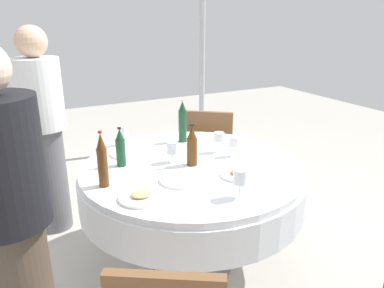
# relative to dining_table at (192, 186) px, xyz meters

# --- Properties ---
(ground_plane) EXTENTS (10.00, 10.00, 0.00)m
(ground_plane) POSITION_rel_dining_table_xyz_m (0.00, 0.00, -0.59)
(ground_plane) COLOR #B7B2A8
(dining_table) EXTENTS (1.44, 1.44, 0.74)m
(dining_table) POSITION_rel_dining_table_xyz_m (0.00, 0.00, 0.00)
(dining_table) COLOR white
(dining_table) RESTS_ON ground_plane
(bottle_dark_green_front) EXTENTS (0.06, 0.06, 0.25)m
(bottle_dark_green_front) POSITION_rel_dining_table_xyz_m (-0.40, 0.19, 0.26)
(bottle_dark_green_front) COLOR #194728
(bottle_dark_green_front) RESTS_ON dining_table
(bottle_brown_mid) EXTENTS (0.07, 0.07, 0.27)m
(bottle_brown_mid) POSITION_rel_dining_table_xyz_m (0.00, 0.00, 0.27)
(bottle_brown_mid) COLOR #593314
(bottle_brown_mid) RESTS_ON dining_table
(bottle_dark_green_north) EXTENTS (0.06, 0.06, 0.32)m
(bottle_dark_green_north) POSITION_rel_dining_table_xyz_m (0.15, 0.44, 0.30)
(bottle_dark_green_north) COLOR #194728
(bottle_dark_green_north) RESTS_ON dining_table
(bottle_brown_near) EXTENTS (0.06, 0.06, 0.32)m
(bottle_brown_near) POSITION_rel_dining_table_xyz_m (-0.58, -0.05, 0.30)
(bottle_brown_near) COLOR #593314
(bottle_brown_near) RESTS_ON dining_table
(wine_glass_near) EXTENTS (0.07, 0.07, 0.13)m
(wine_glass_near) POSITION_rel_dining_table_xyz_m (0.32, 0.01, 0.24)
(wine_glass_near) COLOR white
(wine_glass_near) RESTS_ON dining_table
(wine_glass_right) EXTENTS (0.07, 0.07, 0.14)m
(wine_glass_right) POSITION_rel_dining_table_xyz_m (-0.09, 0.10, 0.24)
(wine_glass_right) COLOR white
(wine_glass_right) RESTS_ON dining_table
(wine_glass_rear) EXTENTS (0.07, 0.07, 0.14)m
(wine_glass_rear) POSITION_rel_dining_table_xyz_m (0.27, 0.12, 0.25)
(wine_glass_rear) COLOR white
(wine_glass_rear) RESTS_ON dining_table
(wine_glass_far) EXTENTS (0.07, 0.07, 0.16)m
(wine_glass_far) POSITION_rel_dining_table_xyz_m (0.02, -0.51, 0.26)
(wine_glass_far) COLOR white
(wine_glass_far) RESTS_ON dining_table
(wine_glass_outer) EXTENTS (0.06, 0.06, 0.14)m
(wine_glass_outer) POSITION_rel_dining_table_xyz_m (-0.27, 0.57, 0.24)
(wine_glass_outer) COLOR white
(wine_glass_outer) RESTS_ON dining_table
(plate_outer) EXTENTS (0.21, 0.21, 0.04)m
(plate_outer) POSITION_rel_dining_table_xyz_m (0.16, -0.28, 0.16)
(plate_outer) COLOR white
(plate_outer) RESTS_ON dining_table
(plate_west) EXTENTS (0.24, 0.24, 0.02)m
(plate_west) POSITION_rel_dining_table_xyz_m (-0.17, -0.19, 0.16)
(plate_west) COLOR white
(plate_west) RESTS_ON dining_table
(plate_east) EXTENTS (0.24, 0.24, 0.04)m
(plate_east) POSITION_rel_dining_table_xyz_m (-0.45, -0.29, 0.16)
(plate_east) COLOR white
(plate_east) RESTS_ON dining_table
(plate_left) EXTENTS (0.26, 0.26, 0.02)m
(plate_left) POSITION_rel_dining_table_xyz_m (-0.30, 0.37, 0.16)
(plate_left) COLOR white
(plate_left) RESTS_ON dining_table
(spoon_mid) EXTENTS (0.07, 0.18, 0.00)m
(spoon_mid) POSITION_rel_dining_table_xyz_m (0.10, 0.14, 0.15)
(spoon_mid) COLOR silver
(spoon_mid) RESTS_ON dining_table
(spoon_north) EXTENTS (0.08, 0.17, 0.00)m
(spoon_north) POSITION_rel_dining_table_xyz_m (0.42, 0.18, 0.15)
(spoon_north) COLOR silver
(spoon_north) RESTS_ON dining_table
(fork_near) EXTENTS (0.09, 0.17, 0.00)m
(fork_near) POSITION_rel_dining_table_xyz_m (-0.49, 0.07, 0.15)
(fork_near) COLOR silver
(fork_near) RESTS_ON dining_table
(person_mid) EXTENTS (0.34, 0.34, 1.58)m
(person_mid) POSITION_rel_dining_table_xyz_m (-0.78, 0.93, 0.24)
(person_mid) COLOR slate
(person_mid) RESTS_ON ground_plane
(person_north) EXTENTS (0.34, 0.34, 1.57)m
(person_north) POSITION_rel_dining_table_xyz_m (-1.06, -0.41, 0.22)
(person_north) COLOR #4C3F33
(person_north) RESTS_ON ground_plane
(chair_far) EXTENTS (0.56, 0.56, 0.87)m
(chair_far) POSITION_rel_dining_table_xyz_m (0.58, 0.77, -0.07)
(chair_far) COLOR brown
(chair_far) RESTS_ON ground_plane
(tent_pole_secondary) EXTENTS (0.07, 0.07, 2.46)m
(tent_pole_secondary) POSITION_rel_dining_table_xyz_m (1.27, 2.18, 0.64)
(tent_pole_secondary) COLOR #B2B5B7
(tent_pole_secondary) RESTS_ON ground_plane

